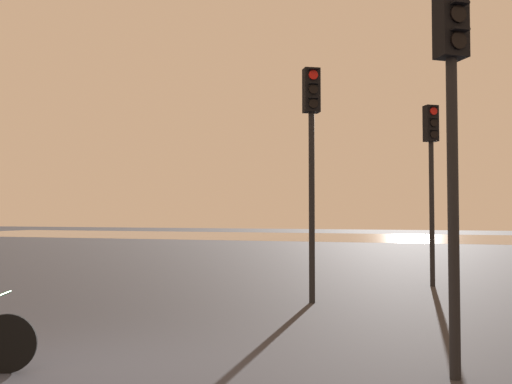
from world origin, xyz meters
TOP-DOWN VIEW (x-y plane):
  - ground_plane at (0.00, 0.00)m, footprint 120.00×120.00m
  - water_strip at (0.00, 38.43)m, footprint 80.00×16.00m
  - traffic_light_far_right at (3.60, 9.42)m, footprint 0.40×0.42m
  - traffic_light_center at (1.39, 5.89)m, footprint 0.40×0.42m
  - traffic_light_near_right at (4.05, 1.24)m, footprint 0.40×0.42m

SIDE VIEW (x-z plane):
  - ground_plane at x=0.00m, z-range 0.00..0.00m
  - water_strip at x=0.00m, z-range 0.00..0.01m
  - traffic_light_near_right at x=4.05m, z-range 0.86..5.25m
  - traffic_light_far_right at x=3.60m, z-range 0.87..5.35m
  - traffic_light_center at x=1.39m, z-range 0.91..5.64m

